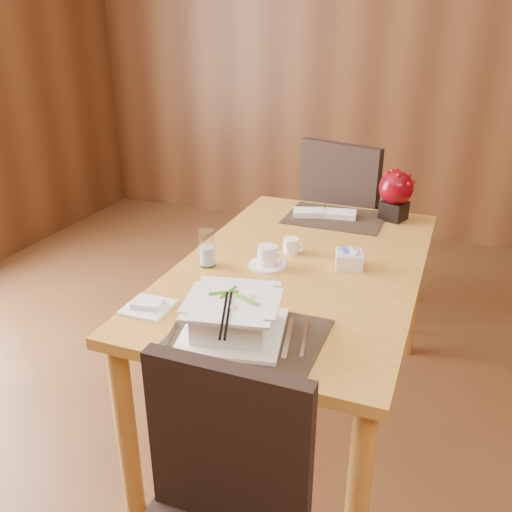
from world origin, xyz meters
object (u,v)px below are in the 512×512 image
at_px(sugar_caddy, 349,260).
at_px(berry_decor, 396,192).
at_px(dining_table, 301,285).
at_px(soup_setting, 233,317).
at_px(creamer_jug, 291,246).
at_px(bread_plate, 148,307).
at_px(coffee_cup, 268,258).
at_px(water_glass, 207,248).
at_px(far_chair, 347,219).

height_order(sugar_caddy, berry_decor, berry_decor).
bearing_deg(dining_table, soup_setting, -94.40).
distance_m(creamer_jug, bread_plate, 0.68).
bearing_deg(dining_table, berry_decor, 67.80).
bearing_deg(creamer_jug, bread_plate, -102.24).
relative_size(sugar_caddy, berry_decor, 0.42).
height_order(soup_setting, coffee_cup, soup_setting).
xyz_separation_m(soup_setting, water_glass, (-0.29, 0.42, 0.01)).
relative_size(water_glass, bread_plate, 0.99).
relative_size(soup_setting, berry_decor, 1.52).
distance_m(sugar_caddy, far_chair, 1.02).
bearing_deg(far_chair, bread_plate, 93.74).
height_order(soup_setting, berry_decor, berry_decor).
height_order(creamer_jug, berry_decor, berry_decor).
height_order(soup_setting, creamer_jug, soup_setting).
height_order(coffee_cup, sugar_caddy, coffee_cup).
bearing_deg(coffee_cup, berry_decor, 62.13).
bearing_deg(far_chair, creamer_jug, 103.66).
xyz_separation_m(dining_table, water_glass, (-0.33, -0.15, 0.17)).
distance_m(water_glass, sugar_caddy, 0.55).
relative_size(creamer_jug, berry_decor, 0.36).
bearing_deg(coffee_cup, creamer_jug, 74.59).
bearing_deg(soup_setting, coffee_cup, 86.59).
relative_size(bread_plate, far_chair, 0.14).
bearing_deg(bread_plate, coffee_cup, 60.70).
bearing_deg(creamer_jug, soup_setting, -73.86).
xyz_separation_m(coffee_cup, sugar_caddy, (0.29, 0.11, -0.01)).
xyz_separation_m(water_glass, far_chair, (0.30, 1.17, -0.24)).
distance_m(water_glass, bread_plate, 0.38).
height_order(dining_table, creamer_jug, creamer_jug).
distance_m(creamer_jug, sugar_caddy, 0.25).
height_order(creamer_jug, bread_plate, creamer_jug).
relative_size(creamer_jug, far_chair, 0.08).
bearing_deg(water_glass, coffee_cup, 19.42).
height_order(sugar_caddy, bread_plate, sugar_caddy).
xyz_separation_m(dining_table, soup_setting, (-0.04, -0.57, 0.16)).
bearing_deg(water_glass, soup_setting, -55.29).
relative_size(sugar_caddy, bread_plate, 0.68).
bearing_deg(creamer_jug, berry_decor, 72.67).
bearing_deg(coffee_cup, water_glass, -160.58).
relative_size(dining_table, soup_setting, 4.22).
relative_size(coffee_cup, far_chair, 0.14).
relative_size(berry_decor, bread_plate, 1.60).
bearing_deg(far_chair, berry_decor, 143.42).
bearing_deg(sugar_caddy, dining_table, -168.62).
height_order(dining_table, berry_decor, berry_decor).
bearing_deg(soup_setting, sugar_caddy, 58.32).
height_order(dining_table, water_glass, water_glass).
xyz_separation_m(soup_setting, berry_decor, (0.30, 1.21, 0.07)).
distance_m(berry_decor, far_chair, 0.57).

